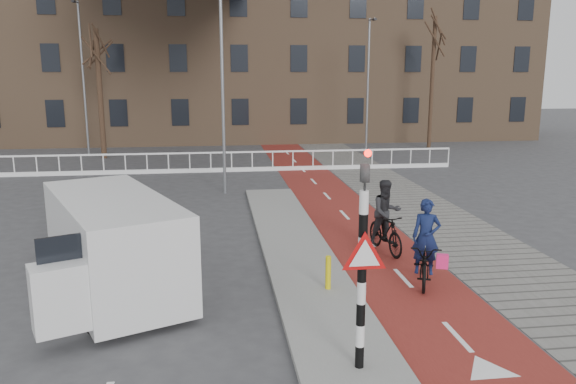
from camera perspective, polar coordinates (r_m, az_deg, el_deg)
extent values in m
plane|color=#38383A|center=(11.37, 7.62, -12.60)|extent=(120.00, 120.00, 0.00)
cube|color=maroon|center=(20.96, 4.52, -0.99)|extent=(2.50, 60.00, 0.01)
cube|color=slate|center=(21.70, 11.77, -0.75)|extent=(3.00, 60.00, 0.01)
cube|color=gray|center=(14.87, 0.99, -6.22)|extent=(1.80, 16.00, 0.12)
cylinder|color=black|center=(8.84, 7.49, -9.01)|extent=(0.14, 0.14, 2.88)
imported|color=black|center=(8.36, 7.83, 2.84)|extent=(0.13, 0.16, 0.80)
cylinder|color=#FF0C05|center=(8.20, 8.13, 3.92)|extent=(0.11, 0.02, 0.11)
cylinder|color=#D6C50B|center=(12.28, 4.10, -8.16)|extent=(0.12, 0.12, 0.74)
imported|color=black|center=(13.19, 13.72, -6.96)|extent=(1.26, 1.99, 0.99)
imported|color=#101A42|center=(13.01, 13.86, -4.43)|extent=(0.73, 0.60, 1.72)
cube|color=#F42270|center=(12.75, 15.40, -6.80)|extent=(0.30, 0.24, 0.31)
imported|color=black|center=(15.17, 9.86, -4.05)|extent=(0.84, 1.89, 1.10)
imported|color=black|center=(15.03, 9.94, -2.03)|extent=(0.94, 0.79, 1.73)
cube|color=silver|center=(12.68, -17.28, -4.89)|extent=(3.80, 5.37, 2.00)
cube|color=#21821C|center=(12.92, -21.68, -5.36)|extent=(1.28, 2.94, 0.55)
cube|color=#21821C|center=(12.57, -12.71, -5.25)|extent=(1.28, 2.94, 0.55)
cube|color=black|center=(10.55, -19.33, -6.17)|extent=(1.67, 0.75, 0.90)
cylinder|color=black|center=(11.22, -19.21, -11.60)|extent=(0.50, 0.74, 0.70)
cylinder|color=black|center=(11.62, -10.88, -10.29)|extent=(0.50, 0.74, 0.70)
cylinder|color=black|center=(14.36, -22.01, -6.58)|extent=(0.50, 0.74, 0.70)
cylinder|color=black|center=(14.68, -15.45, -5.73)|extent=(0.50, 0.74, 0.70)
cube|color=silver|center=(27.31, -12.09, 3.85)|extent=(28.00, 0.08, 0.08)
cube|color=silver|center=(27.44, -12.01, 2.10)|extent=(28.00, 0.10, 0.20)
cube|color=#7F6047|center=(41.98, -8.01, 13.69)|extent=(46.00, 10.00, 12.00)
cylinder|color=black|center=(32.93, -18.55, 9.34)|extent=(0.29, 0.29, 7.03)
cylinder|color=black|center=(36.56, 14.42, 10.61)|extent=(0.24, 0.24, 8.06)
cylinder|color=slate|center=(22.07, -6.65, 10.11)|extent=(0.12, 0.12, 8.01)
cylinder|color=slate|center=(34.40, -20.06, 10.63)|extent=(0.12, 0.12, 8.58)
cylinder|color=slate|center=(33.18, 8.10, 10.43)|extent=(0.12, 0.12, 7.70)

